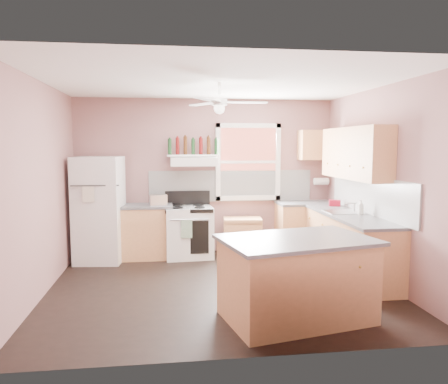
{
  "coord_description": "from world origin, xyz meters",
  "views": [
    {
      "loc": [
        -0.68,
        -5.67,
        1.9
      ],
      "look_at": [
        0.1,
        0.3,
        1.25
      ],
      "focal_mm": 35.0,
      "sensor_mm": 36.0,
      "label": 1
    }
  ],
  "objects": [
    {
      "name": "backsplash_back",
      "position": [
        0.45,
        1.99,
        1.18
      ],
      "size": [
        2.9,
        0.03,
        0.55
      ],
      "primitive_type": "cube",
      "color": "white",
      "rests_on": "wall_back"
    },
    {
      "name": "counter_corner",
      "position": [
        1.75,
        1.7,
        0.88
      ],
      "size": [
        1.02,
        0.62,
        0.04
      ],
      "primitive_type": "cube",
      "color": "#4D4D50",
      "rests_on": "base_cabinet_corner"
    },
    {
      "name": "ceiling",
      "position": [
        0.0,
        0.0,
        2.7
      ],
      "size": [
        4.5,
        4.5,
        0.0
      ],
      "primitive_type": "plane",
      "color": "white",
      "rests_on": "ground"
    },
    {
      "name": "backsplash_right",
      "position": [
        2.23,
        0.3,
        1.18
      ],
      "size": [
        0.03,
        2.6,
        0.55
      ],
      "primitive_type": "cube",
      "color": "white",
      "rests_on": "wall_right"
    },
    {
      "name": "soap_bottle",
      "position": [
        2.08,
        0.23,
        1.01
      ],
      "size": [
        0.11,
        0.11,
        0.21
      ],
      "primitive_type": "imported",
      "rotation": [
        0.0,
        0.0,
        5.18
      ],
      "color": "silver",
      "rests_on": "counter_right"
    },
    {
      "name": "cart",
      "position": [
        0.6,
        1.67,
        0.32
      ],
      "size": [
        0.68,
        0.49,
        0.64
      ],
      "primitive_type": "cube",
      "rotation": [
        0.0,
        0.0,
        -0.1
      ],
      "color": "tan",
      "rests_on": "floor"
    },
    {
      "name": "faucet",
      "position": [
        2.1,
        0.5,
        0.97
      ],
      "size": [
        0.03,
        0.03,
        0.14
      ],
      "primitive_type": "cylinder",
      "color": "silver",
      "rests_on": "sink"
    },
    {
      "name": "sink",
      "position": [
        1.94,
        0.5,
        0.9
      ],
      "size": [
        0.55,
        0.45,
        0.03
      ],
      "primitive_type": "cube",
      "color": "silver",
      "rests_on": "counter_right"
    },
    {
      "name": "range_hood",
      "position": [
        -0.23,
        1.75,
        1.62
      ],
      "size": [
        0.78,
        0.5,
        0.14
      ],
      "primitive_type": "cube",
      "color": "white",
      "rests_on": "wall_back"
    },
    {
      "name": "wall_back",
      "position": [
        0.0,
        2.02,
        1.35
      ],
      "size": [
        4.5,
        0.05,
        2.7
      ],
      "primitive_type": "cube",
      "color": "#895F5C",
      "rests_on": "ground"
    },
    {
      "name": "upper_cabinet_corner",
      "position": [
        1.95,
        1.83,
        1.9
      ],
      "size": [
        0.6,
        0.33,
        0.52
      ],
      "primitive_type": "cube",
      "color": "tan",
      "rests_on": "wall_back"
    },
    {
      "name": "upper_cabinet_right",
      "position": [
        2.08,
        0.5,
        1.78
      ],
      "size": [
        0.33,
        1.8,
        0.76
      ],
      "primitive_type": "cube",
      "color": "tan",
      "rests_on": "wall_right"
    },
    {
      "name": "floor",
      "position": [
        0.0,
        0.0,
        0.0
      ],
      "size": [
        4.5,
        4.5,
        0.0
      ],
      "primitive_type": "plane",
      "color": "black",
      "rests_on": "ground"
    },
    {
      "name": "refrigerator",
      "position": [
        -1.78,
        1.55,
        0.86
      ],
      "size": [
        0.8,
        0.78,
        1.71
      ],
      "primitive_type": "cube",
      "rotation": [
        0.0,
        0.0,
        -0.11
      ],
      "color": "white",
      "rests_on": "floor"
    },
    {
      "name": "ceiling_fan_hub",
      "position": [
        0.0,
        0.0,
        2.45
      ],
      "size": [
        0.2,
        0.2,
        0.08
      ],
      "primitive_type": "cylinder",
      "color": "white",
      "rests_on": "ceiling"
    },
    {
      "name": "wall_left",
      "position": [
        -2.27,
        0.0,
        1.35
      ],
      "size": [
        0.05,
        4.0,
        2.7
      ],
      "primitive_type": "cube",
      "color": "#895F5C",
      "rests_on": "ground"
    },
    {
      "name": "counter_left",
      "position": [
        -1.06,
        1.7,
        0.88
      ],
      "size": [
        0.92,
        0.62,
        0.04
      ],
      "primitive_type": "cube",
      "color": "#4D4D50",
      "rests_on": "base_cabinet_left"
    },
    {
      "name": "counter_right",
      "position": [
        1.94,
        0.3,
        0.88
      ],
      "size": [
        0.62,
        2.22,
        0.04
      ],
      "primitive_type": "cube",
      "color": "#4D4D50",
      "rests_on": "base_cabinet_right"
    },
    {
      "name": "bottle_shelf",
      "position": [
        -0.23,
        1.87,
        1.72
      ],
      "size": [
        0.9,
        0.26,
        0.03
      ],
      "primitive_type": "cube",
      "color": "white",
      "rests_on": "range_hood"
    },
    {
      "name": "base_cabinet_left",
      "position": [
        -1.06,
        1.7,
        0.43
      ],
      "size": [
        0.9,
        0.6,
        0.86
      ],
      "primitive_type": "cube",
      "color": "tan",
      "rests_on": "floor"
    },
    {
      "name": "toaster",
      "position": [
        -0.84,
        1.59,
        0.99
      ],
      "size": [
        0.31,
        0.22,
        0.18
      ],
      "primitive_type": "cube",
      "rotation": [
        0.0,
        0.0,
        0.21
      ],
      "color": "silver",
      "rests_on": "counter_left"
    },
    {
      "name": "window_view",
      "position": [
        0.75,
        1.98,
        1.6
      ],
      "size": [
        1.0,
        0.02,
        1.2
      ],
      "primitive_type": "cube",
      "color": "brown",
      "rests_on": "wall_back"
    },
    {
      "name": "stove",
      "position": [
        -0.33,
        1.64,
        0.43
      ],
      "size": [
        0.82,
        0.68,
        0.86
      ],
      "primitive_type": "cube",
      "rotation": [
        0.0,
        0.0,
        0.06
      ],
      "color": "white",
      "rests_on": "floor"
    },
    {
      "name": "red_caddy",
      "position": [
        2.05,
        1.15,
        0.95
      ],
      "size": [
        0.21,
        0.16,
        0.1
      ],
      "primitive_type": "cube",
      "rotation": [
        0.0,
        0.0,
        -0.28
      ],
      "color": "#A60E23",
      "rests_on": "counter_right"
    },
    {
      "name": "wall_right",
      "position": [
        2.27,
        0.0,
        1.35
      ],
      "size": [
        0.05,
        4.0,
        2.7
      ],
      "primitive_type": "cube",
      "color": "#895F5C",
      "rests_on": "ground"
    },
    {
      "name": "island_top",
      "position": [
        0.7,
        -1.19,
        0.88
      ],
      "size": [
        1.78,
        1.36,
        0.04
      ],
      "primitive_type": "cube",
      "rotation": [
        0.0,
        0.0,
        0.21
      ],
      "color": "#4D4D50",
      "rests_on": "island"
    },
    {
      "name": "base_cabinet_right",
      "position": [
        1.95,
        0.3,
        0.43
      ],
      "size": [
        0.6,
        2.2,
        0.86
      ],
      "primitive_type": "cube",
      "color": "tan",
      "rests_on": "floor"
    },
    {
      "name": "window_frame",
      "position": [
        0.75,
        1.96,
        1.6
      ],
      "size": [
        1.16,
        0.07,
        1.36
      ],
      "primitive_type": "cube",
      "color": "white",
      "rests_on": "wall_back"
    },
    {
      "name": "wine_bottles",
      "position": [
        -0.23,
        1.87,
        1.88
      ],
      "size": [
        0.86,
        0.06,
        0.31
      ],
      "color": "#143819",
      "rests_on": "bottle_shelf"
    },
    {
      "name": "paper_towel",
      "position": [
        2.07,
        1.86,
        1.25
      ],
      "size": [
        0.26,
        0.12,
        0.12
      ],
      "primitive_type": "cylinder",
      "rotation": [
        0.0,
        1.57,
        0.0
      ],
      "color": "white",
      "rests_on": "wall_back"
    },
    {
      "name": "island",
      "position": [
        0.7,
        -1.19,
        0.43
      ],
      "size": [
        1.67,
        1.25,
        0.86
      ],
      "primitive_type": "cube",
      "rotation": [
        0.0,
        0.0,
        0.21
      ],
      "color": "tan",
      "rests_on": "floor"
    },
    {
      "name": "base_cabinet_corner",
      "position": [
        1.75,
        1.7,
        0.43
      ],
      "size": [
        1.0,
        0.6,
        0.86
      ],
      "primitive_type": "cube",
      "color": "tan",
      "rests_on": "floor"
    }
  ]
}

